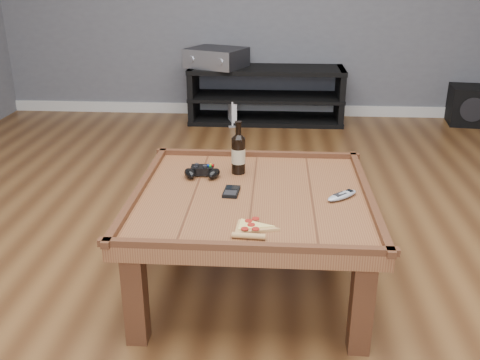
# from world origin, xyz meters

# --- Properties ---
(ground) EXTENTS (6.00, 6.00, 0.00)m
(ground) POSITION_xyz_m (0.00, 0.00, 0.00)
(ground) COLOR #482A14
(ground) RESTS_ON ground
(baseboard) EXTENTS (5.00, 0.02, 0.10)m
(baseboard) POSITION_xyz_m (0.00, 2.99, 0.05)
(baseboard) COLOR silver
(baseboard) RESTS_ON ground
(coffee_table) EXTENTS (1.03, 1.03, 0.48)m
(coffee_table) POSITION_xyz_m (0.00, 0.00, 0.39)
(coffee_table) COLOR brown
(coffee_table) RESTS_ON ground
(media_console) EXTENTS (1.40, 0.45, 0.50)m
(media_console) POSITION_xyz_m (0.00, 2.75, 0.25)
(media_console) COLOR black
(media_console) RESTS_ON ground
(beer_bottle) EXTENTS (0.06, 0.06, 0.25)m
(beer_bottle) POSITION_xyz_m (-0.08, 0.24, 0.55)
(beer_bottle) COLOR black
(beer_bottle) RESTS_ON coffee_table
(game_controller) EXTENTS (0.19, 0.13, 0.05)m
(game_controller) POSITION_xyz_m (-0.24, 0.18, 0.47)
(game_controller) COLOR black
(game_controller) RESTS_ON coffee_table
(pizza_slice) EXTENTS (0.15, 0.22, 0.02)m
(pizza_slice) POSITION_xyz_m (0.01, -0.34, 0.46)
(pizza_slice) COLOR tan
(pizza_slice) RESTS_ON coffee_table
(smartphone) EXTENTS (0.07, 0.12, 0.02)m
(smartphone) POSITION_xyz_m (-0.09, 0.00, 0.46)
(smartphone) COLOR black
(smartphone) RESTS_ON coffee_table
(remote_control) EXTENTS (0.16, 0.15, 0.02)m
(remote_control) POSITION_xyz_m (0.37, -0.02, 0.46)
(remote_control) COLOR #959AA2
(remote_control) RESTS_ON coffee_table
(av_receiver) EXTENTS (0.60, 0.56, 0.17)m
(av_receiver) POSITION_xyz_m (-0.45, 2.74, 0.58)
(av_receiver) COLOR black
(av_receiver) RESTS_ON media_console
(subwoofer) EXTENTS (0.38, 0.38, 0.34)m
(subwoofer) POSITION_xyz_m (1.85, 2.80, 0.17)
(subwoofer) COLOR black
(subwoofer) RESTS_ON ground
(game_console) EXTENTS (0.15, 0.21, 0.23)m
(game_console) POSITION_xyz_m (-0.30, 2.61, 0.11)
(game_console) COLOR gray
(game_console) RESTS_ON ground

